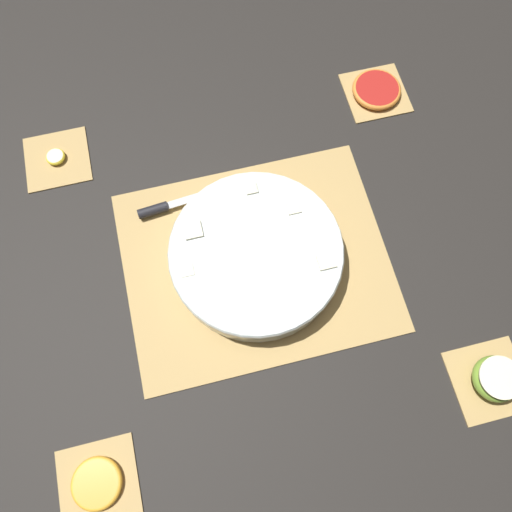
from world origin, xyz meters
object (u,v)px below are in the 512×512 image
at_px(paring_knife, 157,209).
at_px(apple_half, 496,379).
at_px(orange_slice_whole, 97,483).
at_px(banana_coin_single, 56,157).
at_px(fruit_salad_bowl, 256,254).
at_px(grapefruit_slice, 377,90).

relative_size(paring_knife, apple_half, 1.91).
relative_size(orange_slice_whole, banana_coin_single, 2.16).
xyz_separation_m(fruit_salad_bowl, apple_half, (0.32, -0.29, -0.01)).
bearing_deg(fruit_salad_bowl, apple_half, -42.28).
distance_m(apple_half, orange_slice_whole, 0.64).
height_order(fruit_salad_bowl, orange_slice_whole, fruit_salad_bowl).
xyz_separation_m(orange_slice_whole, grapefruit_slice, (0.64, 0.58, 0.00)).
distance_m(banana_coin_single, grapefruit_slice, 0.64).
relative_size(banana_coin_single, grapefruit_slice, 0.37).
relative_size(paring_knife, grapefruit_slice, 1.44).
xyz_separation_m(fruit_salad_bowl, grapefruit_slice, (0.32, 0.29, -0.03)).
height_order(fruit_salad_bowl, grapefruit_slice, fruit_salad_bowl).
relative_size(paring_knife, orange_slice_whole, 1.80).
bearing_deg(paring_knife, banana_coin_single, 137.26).
relative_size(apple_half, banana_coin_single, 2.03).
bearing_deg(banana_coin_single, orange_slice_whole, -90.00).
bearing_deg(fruit_salad_bowl, grapefruit_slice, 42.45).
bearing_deg(apple_half, grapefruit_slice, 90.00).
relative_size(fruit_salad_bowl, banana_coin_single, 8.20).
height_order(apple_half, orange_slice_whole, apple_half).
bearing_deg(orange_slice_whole, fruit_salad_bowl, 42.17).
distance_m(fruit_salad_bowl, grapefruit_slice, 0.43).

